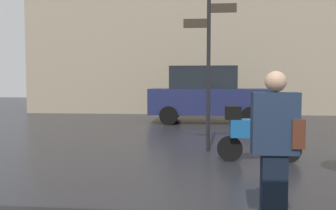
# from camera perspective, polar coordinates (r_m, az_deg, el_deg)

# --- Properties ---
(pedestrian_with_bag) EXTENTS (0.48, 0.24, 1.55)m
(pedestrian_with_bag) POSITION_cam_1_polar(r_m,az_deg,el_deg) (3.65, 16.83, -5.36)
(pedestrian_with_bag) COLOR black
(pedestrian_with_bag) RESTS_ON ground
(parked_scooter) EXTENTS (1.50, 0.32, 1.23)m
(parked_scooter) POSITION_cam_1_polar(r_m,az_deg,el_deg) (6.68, 13.89, -4.04)
(parked_scooter) COLOR black
(parked_scooter) RESTS_ON ground
(parked_car_left) EXTENTS (4.17, 2.05, 1.99)m
(parked_car_left) POSITION_cam_1_polar(r_m,az_deg,el_deg) (12.93, 6.21, 1.70)
(parked_car_left) COLOR #1E234C
(parked_car_left) RESTS_ON ground
(street_signpost) EXTENTS (1.08, 0.08, 3.20)m
(street_signpost) POSITION_cam_1_polar(r_m,az_deg,el_deg) (7.49, 6.51, 7.39)
(street_signpost) COLOR black
(street_signpost) RESTS_ON ground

